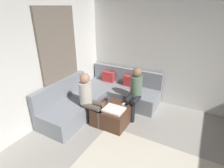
# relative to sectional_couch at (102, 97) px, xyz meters

# --- Properties ---
(wall_back) EXTENTS (6.00, 0.12, 2.70)m
(wall_back) POSITION_rel_sectional_couch_xyz_m (2.08, 1.06, 1.07)
(wall_back) COLOR silver
(wall_back) RESTS_ON ground_plane
(wall_left) EXTENTS (0.12, 6.00, 2.70)m
(wall_left) POSITION_rel_sectional_couch_xyz_m (-0.86, -1.88, 1.07)
(wall_left) COLOR silver
(wall_left) RESTS_ON ground_plane
(curtain_panel) EXTENTS (0.06, 1.10, 2.50)m
(curtain_panel) POSITION_rel_sectional_couch_xyz_m (-0.76, -0.58, 0.97)
(curtain_panel) COLOR #726659
(curtain_panel) RESTS_ON ground_plane
(sectional_couch) EXTENTS (2.10, 2.55, 0.87)m
(sectional_couch) POSITION_rel_sectional_couch_xyz_m (0.00, 0.00, 0.00)
(sectional_couch) COLOR gray
(sectional_couch) RESTS_ON ground_plane
(ottoman) EXTENTS (0.76, 0.76, 0.42)m
(ottoman) POSITION_rel_sectional_couch_xyz_m (0.60, -0.49, -0.07)
(ottoman) COLOR #4C2D1E
(ottoman) RESTS_ON ground_plane
(folded_blanket) EXTENTS (0.44, 0.36, 0.04)m
(folded_blanket) POSITION_rel_sectional_couch_xyz_m (0.70, -0.61, 0.16)
(folded_blanket) COLOR white
(folded_blanket) RESTS_ON ottoman
(coffee_mug) EXTENTS (0.08, 0.08, 0.10)m
(coffee_mug) POSITION_rel_sectional_couch_xyz_m (0.38, -0.31, 0.19)
(coffee_mug) COLOR #334C72
(coffee_mug) RESTS_ON ottoman
(game_remote) EXTENTS (0.05, 0.15, 0.02)m
(game_remote) POSITION_rel_sectional_couch_xyz_m (0.78, -0.27, 0.15)
(game_remote) COLOR white
(game_remote) RESTS_ON ottoman
(person_on_couch_back) EXTENTS (0.30, 0.60, 1.20)m
(person_on_couch_back) POSITION_rel_sectional_couch_xyz_m (0.89, 0.06, 0.38)
(person_on_couch_back) COLOR black
(person_on_couch_back) RESTS_ON ground_plane
(person_on_couch_side) EXTENTS (0.60, 0.30, 1.20)m
(person_on_couch_side) POSITION_rel_sectional_couch_xyz_m (0.15, -0.73, 0.38)
(person_on_couch_side) COLOR brown
(person_on_couch_side) RESTS_ON ground_plane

